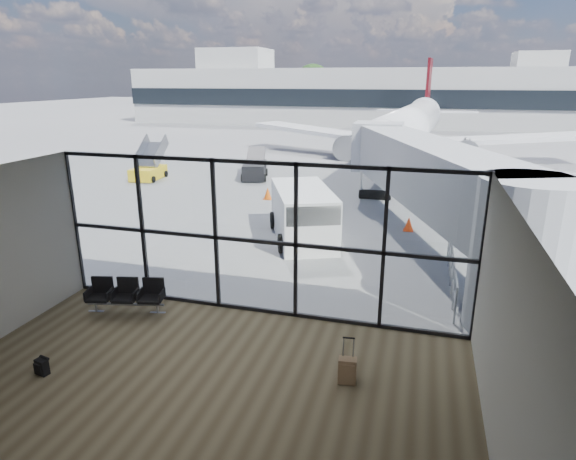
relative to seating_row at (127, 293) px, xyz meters
The scene contains 21 objects.
ground 41.16m from the seating_row, 84.86° to the left, with size 220.00×220.00×0.00m, color slate.
lounge_shell 5.70m from the seating_row, 45.94° to the right, with size 12.02×8.01×4.51m.
glass_curtain_wall 4.18m from the seating_row, 15.04° to the left, with size 12.10×0.12×4.50m.
jet_bridge 11.99m from the seating_row, 43.20° to the left, with size 8.00×16.50×4.33m.
apron_railing 10.32m from the seating_row, 25.81° to the left, with size 0.06×5.46×1.11m.
far_terminal 63.14m from the seating_row, 87.18° to the left, with size 80.00×12.20×11.00m.
tree_0 83.97m from the seating_row, 119.51° to the left, with size 4.95×4.95×7.12m.
tree_1 81.22m from the seating_row, 115.82° to the left, with size 5.61×5.61×8.07m.
tree_2 78.84m from the seating_row, 111.88° to the left, with size 6.27×6.27×9.03m.
tree_3 76.73m from the seating_row, 107.71° to the left, with size 4.95×4.95×7.12m.
tree_4 75.16m from the seating_row, 103.34° to the left, with size 5.61×5.61×8.07m.
tree_5 74.05m from the seating_row, 98.81° to the left, with size 6.27×6.27×9.03m.
seating_row is the anchor object (origin of this frame).
backpack 3.42m from the seating_row, 90.58° to the right, with size 0.32×0.31×0.43m.
suitcase 7.07m from the seating_row, 14.80° to the right, with size 0.43×0.33×1.10m.
airliner 32.91m from the seating_row, 78.09° to the left, with size 29.29×33.99×8.76m.
service_van 8.58m from the seating_row, 66.62° to the left, with size 4.00×5.49×2.19m.
belt_loader 20.03m from the seating_row, 98.72° to the left, with size 2.39×4.30×1.88m.
mobile_stairs 20.18m from the seating_row, 119.48° to the left, with size 1.99×3.41×2.31m.
traffic_cone_a 14.32m from the seating_row, 91.25° to the left, with size 0.47×0.47×0.68m.
traffic_cone_b 12.91m from the seating_row, 53.46° to the left, with size 0.45×0.45×0.64m.
Camera 1 is at (4.41, -12.14, 6.59)m, focal length 30.00 mm.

